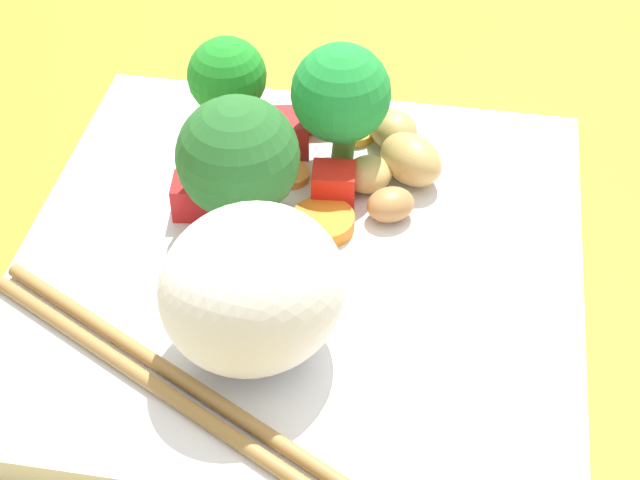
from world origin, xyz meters
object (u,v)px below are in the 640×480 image
(square_plate, at_px, (299,267))
(broccoli_floret_1, at_px, (341,94))
(carrot_slice_0, at_px, (211,174))
(chopstick_pair, at_px, (166,381))
(rice_mound, at_px, (253,289))

(square_plate, relative_size, broccoli_floret_1, 3.80)
(carrot_slice_0, xyz_separation_m, chopstick_pair, (0.14, 0.02, 0.00))
(rice_mound, relative_size, chopstick_pair, 0.42)
(square_plate, distance_m, rice_mound, 0.08)
(broccoli_floret_1, xyz_separation_m, chopstick_pair, (0.16, -0.05, -0.04))
(square_plate, distance_m, chopstick_pair, 0.10)
(rice_mound, distance_m, chopstick_pair, 0.06)
(broccoli_floret_1, xyz_separation_m, carrot_slice_0, (0.02, -0.07, -0.04))
(rice_mound, xyz_separation_m, broccoli_floret_1, (-0.13, 0.02, 0.01))
(broccoli_floret_1, bearing_deg, rice_mound, -7.27)
(rice_mound, distance_m, broccoli_floret_1, 0.14)
(broccoli_floret_1, bearing_deg, carrot_slice_0, -70.76)
(rice_mound, relative_size, broccoli_floret_1, 1.12)
(rice_mound, height_order, carrot_slice_0, rice_mound)
(rice_mound, xyz_separation_m, chopstick_pair, (0.03, -0.03, -0.03))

